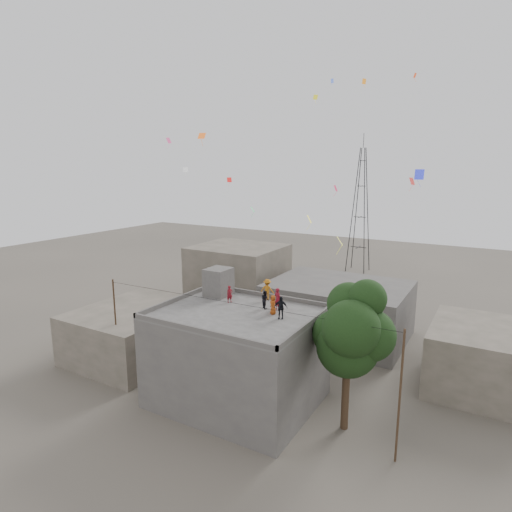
{
  "coord_description": "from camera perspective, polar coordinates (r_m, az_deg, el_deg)",
  "views": [
    {
      "loc": [
        14.08,
        -21.91,
        15.19
      ],
      "look_at": [
        0.9,
        0.93,
        9.74
      ],
      "focal_mm": 30.0,
      "sensor_mm": 36.0,
      "label": 1
    }
  ],
  "objects": [
    {
      "name": "tree",
      "position": [
        25.18,
        12.65,
        -9.77
      ],
      "size": [
        4.9,
        4.6,
        9.1
      ],
      "color": "black",
      "rests_on": "ground"
    },
    {
      "name": "parapet",
      "position": [
        27.53,
        -2.61,
        -7.28
      ],
      "size": [
        10.0,
        8.0,
        0.3
      ],
      "color": "#504D4A",
      "rests_on": "main_building"
    },
    {
      "name": "neighbor_east",
      "position": [
        34.45,
        28.11,
        -11.93
      ],
      "size": [
        7.0,
        8.0,
        4.4
      ],
      "primitive_type": "cube",
      "color": "#565043",
      "rests_on": "ground"
    },
    {
      "name": "neighbor_northwest",
      "position": [
        46.4,
        -2.36,
        -2.92
      ],
      "size": [
        9.0,
        8.0,
        7.0
      ],
      "primitive_type": "cube",
      "color": "#565043",
      "rests_on": "ground"
    },
    {
      "name": "person_orange_child",
      "position": [
        27.19,
        2.28,
        -6.49
      ],
      "size": [
        0.71,
        0.69,
        1.23
      ],
      "primitive_type": "imported",
      "rotation": [
        0.0,
        0.0,
        -0.74
      ],
      "color": "#A74513",
      "rests_on": "main_building"
    },
    {
      "name": "utility_line",
      "position": [
        27.21,
        -3.11,
        -13.03
      ],
      "size": [
        20.12,
        0.62,
        7.4
      ],
      "color": "black",
      "rests_on": "ground"
    },
    {
      "name": "main_building",
      "position": [
        28.73,
        -2.55,
        -13.33
      ],
      "size": [
        10.0,
        8.0,
        6.1
      ],
      "color": "#504D4A",
      "rests_on": "ground"
    },
    {
      "name": "person_red_child",
      "position": [
        29.52,
        -3.53,
        -5.09
      ],
      "size": [
        0.47,
        0.51,
        1.17
      ],
      "primitive_type": "imported",
      "rotation": [
        0.0,
        0.0,
        0.99
      ],
      "color": "maroon",
      "rests_on": "main_building"
    },
    {
      "name": "person_red_adult",
      "position": [
        27.91,
        2.91,
        -5.75
      ],
      "size": [
        0.62,
        0.51,
        1.48
      ],
      "primitive_type": "imported",
      "rotation": [
        0.0,
        0.0,
        2.82
      ],
      "color": "maroon",
      "rests_on": "main_building"
    },
    {
      "name": "person_dark_adult",
      "position": [
        26.37,
        3.31,
        -6.88
      ],
      "size": [
        0.89,
        0.62,
        1.41
      ],
      "primitive_type": "imported",
      "rotation": [
        0.0,
        0.0,
        0.37
      ],
      "color": "black",
      "rests_on": "main_building"
    },
    {
      "name": "kites",
      "position": [
        30.88,
        6.61,
        12.07
      ],
      "size": [
        21.52,
        18.86,
        12.3
      ],
      "color": "red",
      "rests_on": "ground"
    },
    {
      "name": "transmission_tower",
      "position": [
        64.78,
        13.72,
        5.92
      ],
      "size": [
        2.97,
        2.97,
        20.01
      ],
      "color": "black",
      "rests_on": "ground"
    },
    {
      "name": "ground",
      "position": [
        30.15,
        -2.5,
        -18.59
      ],
      "size": [
        140.0,
        140.0,
        0.0
      ],
      "primitive_type": "plane",
      "color": "#4D483F",
      "rests_on": "ground"
    },
    {
      "name": "person_orange_adult",
      "position": [
        29.96,
        1.51,
        -4.49
      ],
      "size": [
        1.04,
        0.7,
        1.5
      ],
      "primitive_type": "imported",
      "rotation": [
        0.0,
        0.0,
        -2.99
      ],
      "color": "#B76914",
      "rests_on": "main_building"
    },
    {
      "name": "stair_head_box",
      "position": [
        31.06,
        -5.03,
        -3.47
      ],
      "size": [
        1.6,
        1.8,
        2.0
      ],
      "primitive_type": "cube",
      "color": "#504D4A",
      "rests_on": "main_building"
    },
    {
      "name": "neighbor_west",
      "position": [
        37.07,
        -15.5,
        -9.61
      ],
      "size": [
        8.0,
        10.0,
        4.0
      ],
      "primitive_type": "cube",
      "color": "#565043",
      "rests_on": "ground"
    },
    {
      "name": "neighbor_north",
      "position": [
        39.95,
        10.88,
        -7.06
      ],
      "size": [
        12.0,
        9.0,
        5.0
      ],
      "primitive_type": "cube",
      "color": "#504D4A",
      "rests_on": "ground"
    },
    {
      "name": "person_dark_child",
      "position": [
        28.24,
        1.22,
        -5.83
      ],
      "size": [
        0.74,
        0.71,
        1.2
      ],
      "primitive_type": "imported",
      "rotation": [
        0.0,
        0.0,
        2.51
      ],
      "color": "black",
      "rests_on": "main_building"
    }
  ]
}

